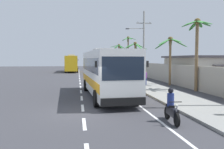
{
  "coord_description": "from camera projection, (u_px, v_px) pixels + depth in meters",
  "views": [
    {
      "loc": [
        -0.27,
        -13.07,
        2.94
      ],
      "look_at": [
        2.38,
        5.05,
        1.7
      ],
      "focal_mm": 37.8,
      "sensor_mm": 36.0,
      "label": 1
    }
  ],
  "objects": [
    {
      "name": "coach_bus_foreground",
      "position": [
        106.0,
        71.0,
        18.29
      ],
      "size": [
        3.43,
        11.48,
        3.77
      ],
      "color": "white",
      "rests_on": "ground"
    },
    {
      "name": "roadside_building",
      "position": [
        224.0,
        69.0,
        29.04
      ],
      "size": [
        12.78,
        9.77,
        3.28
      ],
      "color": "beige",
      "rests_on": "ground"
    },
    {
      "name": "palm_second",
      "position": [
        128.0,
        47.0,
        47.89
      ],
      "size": [
        2.79,
        2.98,
        7.45
      ],
      "color": "brown",
      "rests_on": "ground"
    },
    {
      "name": "lane_markings",
      "position": [
        98.0,
        83.0,
        28.21
      ],
      "size": [
        3.68,
        71.76,
        0.01
      ],
      "color": "white",
      "rests_on": "ground"
    },
    {
      "name": "palm_third",
      "position": [
        197.0,
        38.0,
        20.97
      ],
      "size": [
        2.83,
        2.74,
        6.52
      ],
      "color": "brown",
      "rests_on": "ground"
    },
    {
      "name": "boundary_wall",
      "position": [
        169.0,
        74.0,
        28.41
      ],
      "size": [
        0.24,
        60.0,
        2.28
      ],
      "primitive_type": "cube",
      "color": "#9E998E",
      "rests_on": "ground"
    },
    {
      "name": "palm_farthest",
      "position": [
        135.0,
        51.0,
        36.4
      ],
      "size": [
        3.81,
        3.7,
        5.54
      ],
      "color": "brown",
      "rests_on": "ground"
    },
    {
      "name": "palm_nearest",
      "position": [
        170.0,
        49.0,
        25.78
      ],
      "size": [
        3.81,
        4.02,
        5.34
      ],
      "color": "brown",
      "rests_on": "ground"
    },
    {
      "name": "palm_fourth",
      "position": [
        119.0,
        52.0,
        52.82
      ],
      "size": [
        3.97,
        3.81,
        6.23
      ],
      "color": "brown",
      "rests_on": "ground"
    },
    {
      "name": "coach_bus_far_lane",
      "position": [
        72.0,
        63.0,
        52.41
      ],
      "size": [
        3.04,
        11.47,
        3.79
      ],
      "color": "gold",
      "rests_on": "ground"
    },
    {
      "name": "pedestrian_near_kerb",
      "position": [
        145.0,
        78.0,
        24.76
      ],
      "size": [
        0.36,
        0.36,
        1.55
      ],
      "rotation": [
        0.0,
        0.0,
        1.79
      ],
      "color": "navy",
      "rests_on": "sidewalk_kerb"
    },
    {
      "name": "pedestrian_far_walk",
      "position": [
        135.0,
        75.0,
        26.7
      ],
      "size": [
        0.36,
        0.36,
        1.7
      ],
      "rotation": [
        0.0,
        0.0,
        5.96
      ],
      "color": "red",
      "rests_on": "sidewalk_kerb"
    },
    {
      "name": "sidewalk_kerb",
      "position": [
        148.0,
        87.0,
        23.99
      ],
      "size": [
        3.2,
        90.0,
        0.14
      ],
      "primitive_type": "cube",
      "color": "gray",
      "rests_on": "ground"
    },
    {
      "name": "utility_pole_mid",
      "position": [
        143.0,
        44.0,
        31.52
      ],
      "size": [
        3.5,
        0.24,
        9.24
      ],
      "color": "#9E9E99",
      "rests_on": "ground"
    },
    {
      "name": "ground_plane",
      "position": [
        83.0,
        111.0,
        13.14
      ],
      "size": [
        160.0,
        160.0,
        0.0
      ],
      "primitive_type": "plane",
      "color": "#3A3A3F"
    },
    {
      "name": "motorcycle_beside_bus",
      "position": [
        171.0,
        108.0,
        10.86
      ],
      "size": [
        0.56,
        1.96,
        1.58
      ],
      "color": "black",
      "rests_on": "ground"
    }
  ]
}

